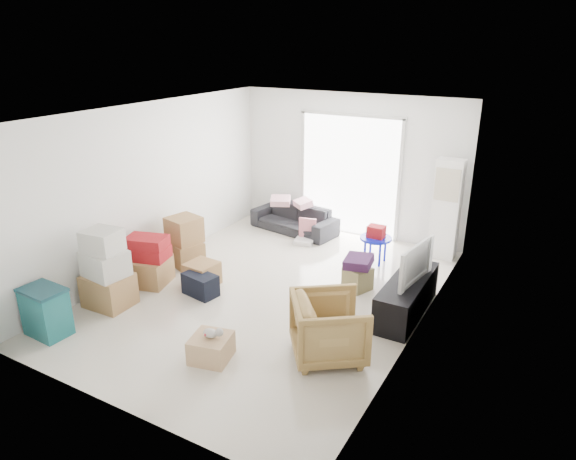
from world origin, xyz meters
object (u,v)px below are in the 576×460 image
(sofa, at_px, (294,215))
(ottoman, at_px, (358,278))
(tv_console, at_px, (407,296))
(storage_bins, at_px, (46,311))
(ac_tower, at_px, (446,210))
(wood_crate, at_px, (211,348))
(kids_table, at_px, (376,236))
(television, at_px, (409,276))
(armchair, at_px, (329,325))

(sofa, distance_m, ottoman, 2.70)
(tv_console, relative_size, storage_bins, 2.37)
(ac_tower, bearing_deg, storage_bins, -127.29)
(storage_bins, relative_size, wood_crate, 1.45)
(sofa, xyz_separation_m, kids_table, (1.94, -0.66, 0.13))
(storage_bins, distance_m, kids_table, 5.15)
(tv_console, relative_size, wood_crate, 3.44)
(television, height_order, storage_bins, storage_bins)
(sofa, relative_size, wood_crate, 3.88)
(tv_console, height_order, television, television)
(tv_console, relative_size, kids_table, 2.35)
(ottoman, height_order, wood_crate, ottoman)
(storage_bins, bearing_deg, tv_console, 35.81)
(sofa, bearing_deg, television, -25.83)
(sofa, bearing_deg, kids_table, -9.11)
(sofa, distance_m, kids_table, 2.05)
(television, relative_size, wood_crate, 2.10)
(tv_console, height_order, kids_table, kids_table)
(wood_crate, bearing_deg, storage_bins, -164.78)
(television, distance_m, ottoman, 1.03)
(tv_console, xyz_separation_m, kids_table, (-1.00, 1.43, 0.22))
(ac_tower, xyz_separation_m, storage_bins, (-3.85, -5.06, -0.54))
(television, bearing_deg, kids_table, 43.40)
(tv_console, bearing_deg, sofa, 144.52)
(sofa, height_order, ottoman, sofa)
(armchair, xyz_separation_m, kids_table, (-0.49, 2.91, 0.04))
(tv_console, xyz_separation_m, armchair, (-0.51, -1.47, 0.17))
(ottoman, xyz_separation_m, kids_table, (-0.12, 1.08, 0.30))
(kids_table, bearing_deg, wood_crate, -101.07)
(ac_tower, relative_size, ottoman, 4.93)
(ac_tower, height_order, ottoman, ac_tower)
(sofa, bearing_deg, wood_crate, -64.49)
(ottoman, relative_size, kids_table, 0.54)
(television, xyz_separation_m, kids_table, (-1.00, 1.43, -0.11))
(tv_console, bearing_deg, ottoman, 157.87)
(television, bearing_deg, wood_crate, 150.98)
(wood_crate, bearing_deg, tv_console, 52.37)
(storage_bins, bearing_deg, wood_crate, 15.22)
(tv_console, relative_size, television, 1.64)
(kids_table, xyz_separation_m, wood_crate, (-0.71, -3.65, -0.32))
(tv_console, distance_m, sofa, 3.61)
(armchair, distance_m, wood_crate, 1.44)
(ottoman, bearing_deg, wood_crate, -107.98)
(wood_crate, bearing_deg, television, 52.37)
(ottoman, bearing_deg, tv_console, -22.13)
(storage_bins, height_order, wood_crate, storage_bins)
(ottoman, bearing_deg, sofa, 139.88)
(ottoman, bearing_deg, kids_table, 96.39)
(storage_bins, xyz_separation_m, wood_crate, (2.19, 0.60, -0.18))
(sofa, height_order, storage_bins, sofa)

